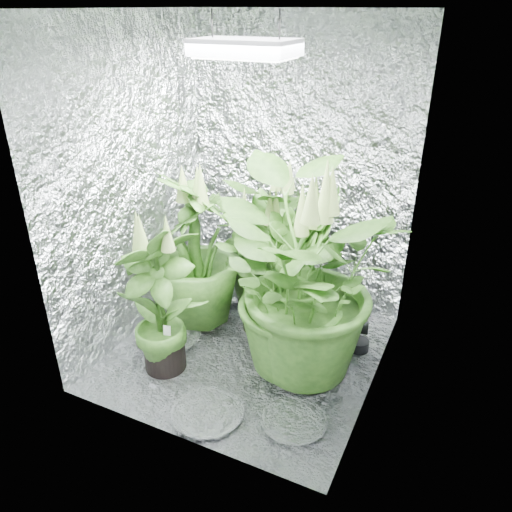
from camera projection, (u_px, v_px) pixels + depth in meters
The scene contains 12 objects.
ground at pixel (248, 351), 3.24m from camera, with size 1.60×1.60×0.00m, color silver.
walls at pixel (247, 207), 2.79m from camera, with size 1.62×1.62×2.00m.
ceiling at pixel (245, 8), 2.34m from camera, with size 1.60×1.60×0.01m, color silver.
grow_lamp at pixel (245, 48), 2.42m from camera, with size 0.50×0.30×0.22m.
plant_a at pixel (273, 241), 3.51m from camera, with size 1.18×1.18×1.11m.
plant_b at pixel (262, 267), 3.27m from camera, with size 0.69×0.69×1.03m.
plant_c at pixel (301, 274), 3.10m from camera, with size 0.68×0.68×1.13m.
plant_d at pixel (197, 253), 3.33m from camera, with size 0.83×0.83×1.17m.
plant_e at pixel (299, 283), 2.77m from camera, with size 1.16×1.16×1.32m.
plant_f at pixel (159, 300), 2.89m from camera, with size 0.68×0.68×1.05m.
circulation_fan at pixel (356, 332), 3.20m from camera, with size 0.15×0.28×0.32m.
plant_label at pixel (167, 331), 2.93m from camera, with size 0.04×0.01×0.07m, color white.
Camera 1 is at (1.18, -2.34, 2.02)m, focal length 35.00 mm.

